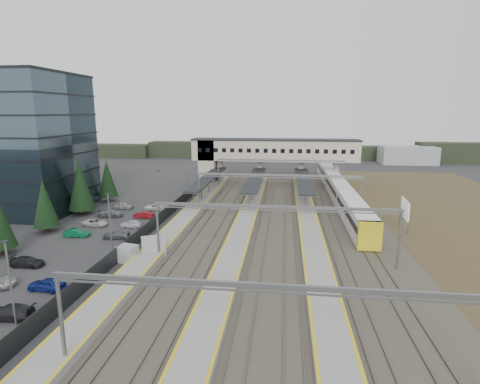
# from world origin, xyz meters

# --- Properties ---
(ground) EXTENTS (220.00, 220.00, 0.00)m
(ground) POSITION_xyz_m (0.00, 0.00, 0.00)
(ground) COLOR #2B2B2D
(ground) RESTS_ON ground
(office_building) EXTENTS (24.30, 18.30, 24.30)m
(office_building) POSITION_xyz_m (-36.00, 12.00, 12.19)
(office_building) COLOR #374752
(office_building) RESTS_ON ground
(conifer_row) EXTENTS (4.42, 49.82, 9.50)m
(conifer_row) POSITION_xyz_m (-22.00, -3.86, 4.84)
(conifer_row) COLOR black
(conifer_row) RESTS_ON ground
(car_park) EXTENTS (10.60, 44.50, 1.29)m
(car_park) POSITION_xyz_m (-13.73, -7.00, 0.60)
(car_park) COLOR #A9A9AD
(car_park) RESTS_ON ground
(lampposts) EXTENTS (0.50, 53.25, 8.07)m
(lampposts) POSITION_xyz_m (-8.00, 1.25, 4.34)
(lampposts) COLOR slate
(lampposts) RESTS_ON ground
(fence) EXTENTS (0.08, 90.00, 2.00)m
(fence) POSITION_xyz_m (-6.50, 5.00, 1.00)
(fence) COLOR #26282B
(fence) RESTS_ON ground
(relay_cabin_near) EXTENTS (3.45, 3.06, 2.37)m
(relay_cabin_near) POSITION_xyz_m (-2.96, -7.16, 1.19)
(relay_cabin_near) COLOR #929497
(relay_cabin_near) RESTS_ON ground
(relay_cabin_far) EXTENTS (2.48, 2.22, 1.96)m
(relay_cabin_far) POSITION_xyz_m (-5.49, -9.21, 0.98)
(relay_cabin_far) COLOR #929497
(relay_cabin_far) RESTS_ON ground
(rail_corridor) EXTENTS (34.00, 90.00, 0.92)m
(rail_corridor) POSITION_xyz_m (9.34, 5.00, 0.29)
(rail_corridor) COLOR #3A352E
(rail_corridor) RESTS_ON ground
(canopies) EXTENTS (23.10, 30.00, 3.28)m
(canopies) POSITION_xyz_m (7.00, 27.00, 3.92)
(canopies) COLOR black
(canopies) RESTS_ON ground
(footbridge) EXTENTS (40.40, 6.40, 11.20)m
(footbridge) POSITION_xyz_m (7.70, 42.00, 7.93)
(footbridge) COLOR beige
(footbridge) RESTS_ON ground
(gantries) EXTENTS (28.40, 62.28, 7.17)m
(gantries) POSITION_xyz_m (12.00, 3.00, 6.00)
(gantries) COLOR slate
(gantries) RESTS_ON ground
(train) EXTENTS (3.01, 62.81, 3.78)m
(train) POSITION_xyz_m (24.00, 28.08, 2.15)
(train) COLOR silver
(train) RESTS_ON ground
(billboard) EXTENTS (0.69, 5.50, 4.60)m
(billboard) POSITION_xyz_m (31.39, 7.93, 3.05)
(billboard) COLOR slate
(billboard) RESTS_ON ground
(treeline_far) EXTENTS (170.00, 19.00, 7.00)m
(treeline_far) POSITION_xyz_m (23.81, 92.28, 2.95)
(treeline_far) COLOR black
(treeline_far) RESTS_ON ground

